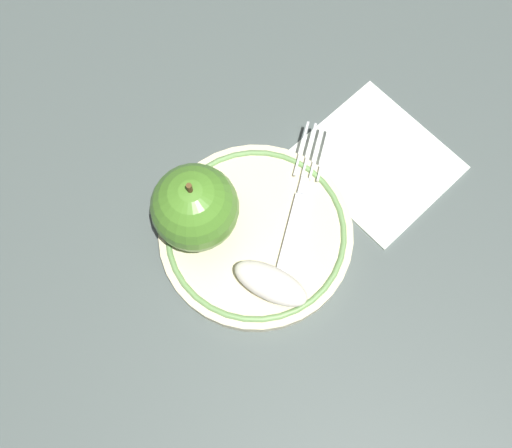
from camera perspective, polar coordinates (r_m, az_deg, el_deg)
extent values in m
plane|color=#495450|center=(0.58, 0.50, 0.09)|extent=(2.00, 2.00, 0.00)
cylinder|color=beige|center=(0.57, 0.00, -1.03)|extent=(0.19, 0.19, 0.02)
torus|color=#6D9A55|center=(0.56, 0.00, -0.79)|extent=(0.18, 0.18, 0.01)
sphere|color=#4D882A|center=(0.53, -6.12, 1.64)|extent=(0.08, 0.08, 0.08)
cylinder|color=brown|center=(0.48, -6.66, 3.57)|extent=(0.00, 0.00, 0.01)
ellipsoid|color=silver|center=(0.53, 1.47, -5.95)|extent=(0.06, 0.08, 0.02)
cube|color=silver|center=(0.56, 3.43, -1.62)|extent=(0.09, 0.07, 0.00)
cube|color=silver|center=(0.58, 4.80, 3.78)|extent=(0.02, 0.02, 0.00)
cube|color=silver|center=(0.59, 6.83, 6.99)|extent=(0.05, 0.04, 0.00)
cube|color=silver|center=(0.59, 6.07, 7.17)|extent=(0.05, 0.04, 0.00)
cube|color=silver|center=(0.59, 5.32, 7.36)|extent=(0.05, 0.04, 0.00)
cube|color=silver|center=(0.59, 4.56, 7.54)|extent=(0.05, 0.04, 0.00)
cube|color=white|center=(0.62, 12.00, 6.22)|extent=(0.15, 0.16, 0.01)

